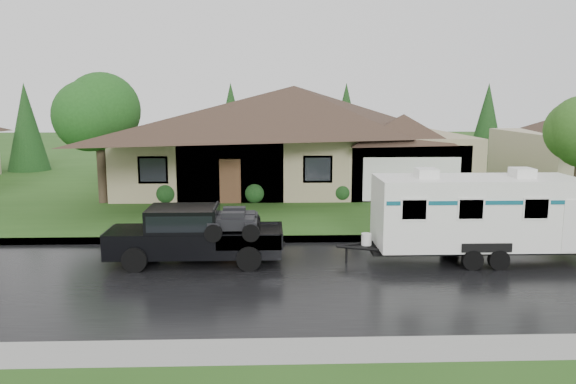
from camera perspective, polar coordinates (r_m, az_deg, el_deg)
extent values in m
plane|color=#275019|center=(17.97, -3.78, -6.83)|extent=(140.00, 140.00, 0.00)
cube|color=black|center=(16.06, -3.99, -8.81)|extent=(140.00, 8.00, 0.01)
cube|color=gray|center=(20.12, -3.59, -4.84)|extent=(140.00, 0.50, 0.15)
cube|color=#275019|center=(32.63, -2.99, 0.68)|extent=(140.00, 26.00, 0.15)
cube|color=tan|center=(31.46, 0.60, 3.26)|extent=(18.00, 10.00, 3.00)
pyramid|color=#32241B|center=(31.29, 0.62, 10.75)|extent=(19.44, 10.80, 2.60)
cube|color=tan|center=(29.27, 11.50, 2.32)|extent=(5.76, 4.00, 2.70)
cylinder|color=#382B1E|center=(27.99, -18.38, 1.64)|extent=(0.41, 0.41, 2.64)
sphere|color=#25601F|center=(27.77, -18.69, 7.56)|extent=(3.65, 3.65, 3.65)
sphere|color=#143814|center=(27.34, -12.25, 0.00)|extent=(1.00, 1.00, 1.00)
sphere|color=#143814|center=(26.91, -3.41, 0.05)|extent=(1.00, 1.00, 1.00)
sphere|color=#143814|center=(27.13, 5.49, 0.10)|extent=(1.00, 1.00, 1.00)
sphere|color=#143814|center=(27.99, 14.04, 0.15)|extent=(1.00, 1.00, 1.00)
cube|color=black|center=(17.61, -9.38, -4.96)|extent=(5.28, 1.76, 0.76)
cube|color=black|center=(17.91, -15.57, -4.16)|extent=(1.41, 1.72, 0.31)
cube|color=black|center=(17.51, -10.58, -2.81)|extent=(2.11, 1.66, 0.79)
cube|color=black|center=(17.50, -10.58, -2.66)|extent=(1.94, 1.69, 0.48)
cube|color=black|center=(17.43, -3.91, -4.41)|extent=(1.94, 1.67, 0.05)
cylinder|color=black|center=(17.17, -15.30, -6.65)|extent=(0.74, 0.28, 0.74)
cylinder|color=black|center=(18.80, -14.10, -5.20)|extent=(0.74, 0.28, 0.74)
cylinder|color=black|center=(16.73, -3.99, -6.76)|extent=(0.74, 0.28, 0.74)
cylinder|color=black|center=(18.39, -3.81, -5.26)|extent=(0.74, 0.28, 0.74)
cube|color=white|center=(18.43, 18.47, -1.89)|extent=(6.17, 2.11, 2.16)
cube|color=black|center=(18.69, 18.28, -5.54)|extent=(6.52, 1.06, 0.12)
cube|color=#0E5264|center=(18.35, 18.55, -0.44)|extent=(6.04, 2.13, 0.12)
cube|color=white|center=(17.74, 13.87, 1.89)|extent=(0.62, 0.70, 0.28)
cube|color=white|center=(18.78, 22.70, 1.84)|extent=(0.62, 0.70, 0.28)
cylinder|color=black|center=(17.63, 18.22, -6.58)|extent=(0.62, 0.21, 0.62)
cylinder|color=black|center=(19.52, 16.13, -4.94)|extent=(0.62, 0.21, 0.62)
cylinder|color=black|center=(17.92, 20.62, -6.46)|extent=(0.62, 0.21, 0.62)
cylinder|color=black|center=(19.78, 18.32, -4.86)|extent=(0.62, 0.21, 0.62)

